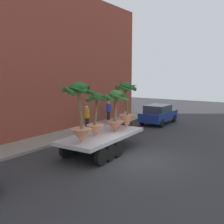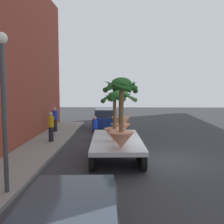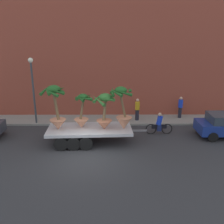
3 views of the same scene
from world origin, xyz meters
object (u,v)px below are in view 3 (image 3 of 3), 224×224
(pedestrian_far_left, at_px, (180,107))
(potted_palm_front, at_px, (56,108))
(cyclist, at_px, (159,125))
(potted_palm_middle, at_px, (123,111))
(potted_palm_extra, at_px, (82,113))
(pedestrian_near_gate, at_px, (137,109))
(flatbed_trailer, at_px, (86,132))
(potted_palm_rear, at_px, (104,112))
(street_lamp, at_px, (33,82))

(pedestrian_far_left, bearing_deg, potted_palm_front, -152.06)
(potted_palm_front, distance_m, cyclist, 6.96)
(potted_palm_middle, distance_m, potted_palm_extra, 2.49)
(pedestrian_near_gate, bearing_deg, potted_palm_front, -142.49)
(flatbed_trailer, bearing_deg, pedestrian_far_left, 32.14)
(flatbed_trailer, relative_size, potted_palm_rear, 2.78)
(cyclist, bearing_deg, potted_palm_front, -165.96)
(cyclist, bearing_deg, pedestrian_far_left, 53.62)
(pedestrian_far_left, bearing_deg, potted_palm_rear, -141.89)
(pedestrian_far_left, distance_m, street_lamp, 11.42)
(flatbed_trailer, xyz_separation_m, street_lamp, (-4.06, 3.33, 2.48))
(potted_palm_middle, distance_m, pedestrian_near_gate, 4.41)
(potted_palm_middle, bearing_deg, potted_palm_extra, 173.79)
(cyclist, bearing_deg, flatbed_trailer, -163.56)
(potted_palm_middle, height_order, potted_palm_front, potted_palm_front)
(pedestrian_near_gate, height_order, street_lamp, street_lamp)
(street_lamp, bearing_deg, flatbed_trailer, -39.35)
(pedestrian_near_gate, height_order, pedestrian_far_left, same)
(flatbed_trailer, xyz_separation_m, potted_palm_front, (-1.69, -0.20, 1.57))
(flatbed_trailer, height_order, street_lamp, street_lamp)
(flatbed_trailer, xyz_separation_m, pedestrian_far_left, (7.09, 4.46, 0.29))
(potted_palm_middle, distance_m, cyclist, 3.38)
(potted_palm_front, distance_m, potted_palm_extra, 1.59)
(potted_palm_middle, height_order, pedestrian_near_gate, potted_palm_middle)
(potted_palm_middle, distance_m, potted_palm_front, 3.98)
(potted_palm_extra, distance_m, pedestrian_far_left, 8.53)
(flatbed_trailer, relative_size, street_lamp, 1.29)
(potted_palm_middle, bearing_deg, street_lamp, 151.04)
(flatbed_trailer, distance_m, potted_palm_rear, 1.78)
(flatbed_trailer, height_order, potted_palm_extra, potted_palm_extra)
(potted_palm_extra, relative_size, pedestrian_near_gate, 1.26)
(potted_palm_rear, distance_m, potted_palm_extra, 1.41)
(pedestrian_far_left, bearing_deg, flatbed_trailer, -147.86)
(potted_palm_middle, bearing_deg, pedestrian_far_left, 43.97)
(flatbed_trailer, bearing_deg, street_lamp, 140.65)
(pedestrian_far_left, xyz_separation_m, street_lamp, (-11.15, -1.13, 2.19))
(potted_palm_extra, xyz_separation_m, pedestrian_far_left, (7.28, 4.37, -0.87))
(pedestrian_far_left, bearing_deg, pedestrian_near_gate, -170.45)
(cyclist, xyz_separation_m, street_lamp, (-8.93, 1.89, 2.56))
(cyclist, bearing_deg, potted_palm_middle, -147.92)
(potted_palm_extra, bearing_deg, pedestrian_far_left, 30.99)
(potted_palm_rear, distance_m, pedestrian_near_gate, 4.83)
(street_lamp, bearing_deg, pedestrian_near_gate, 4.06)
(potted_palm_extra, bearing_deg, pedestrian_near_gate, 44.89)
(street_lamp, bearing_deg, potted_palm_extra, -39.91)
(potted_palm_middle, relative_size, potted_palm_extra, 1.22)
(pedestrian_far_left, bearing_deg, potted_palm_extra, -149.01)
(flatbed_trailer, bearing_deg, pedestrian_near_gate, 46.95)
(pedestrian_near_gate, bearing_deg, street_lamp, -175.94)
(potted_palm_rear, relative_size, cyclist, 1.21)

